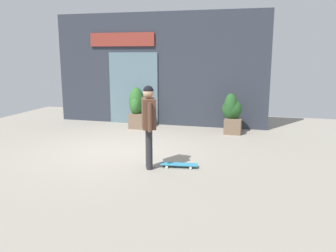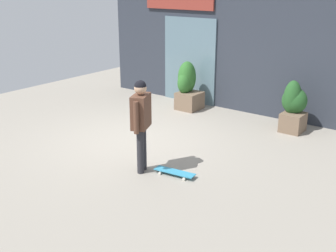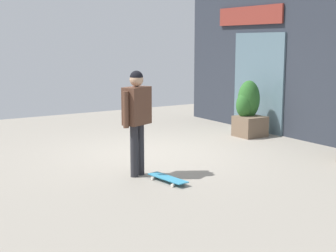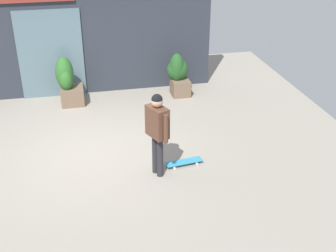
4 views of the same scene
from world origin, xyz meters
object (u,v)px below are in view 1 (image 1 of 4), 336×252
at_px(planter_box_left, 138,109).
at_px(skateboarder, 149,118).
at_px(skateboard, 179,164).
at_px(planter_box_right, 232,113).

bearing_deg(planter_box_left, skateboarder, -66.70).
height_order(skateboarder, skateboard, skateboarder).
xyz_separation_m(skateboard, planter_box_left, (-2.26, 3.64, 0.55)).
relative_size(skateboard, planter_box_left, 0.62).
xyz_separation_m(planter_box_left, planter_box_right, (3.00, 0.01, -0.01)).
bearing_deg(planter_box_right, skateboard, -101.43).
bearing_deg(planter_box_right, planter_box_left, -179.78).
xyz_separation_m(skateboarder, planter_box_right, (1.33, 3.87, -0.46)).
bearing_deg(skateboarder, planter_box_left, 89.94).
bearing_deg(skateboard, planter_box_left, 114.37).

